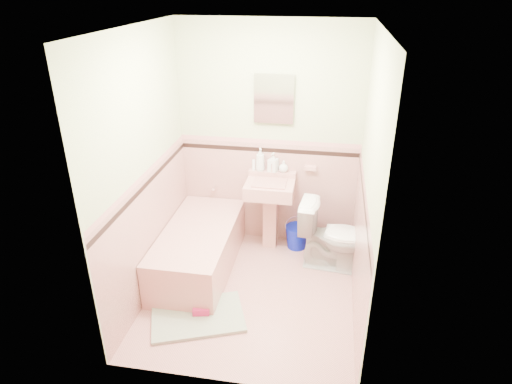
% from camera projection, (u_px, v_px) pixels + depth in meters
% --- Properties ---
extents(floor, '(2.20, 2.20, 0.00)m').
position_uv_depth(floor, '(252.00, 293.00, 4.46)').
color(floor, tan).
rests_on(floor, ground).
extents(ceiling, '(2.20, 2.20, 0.00)m').
position_uv_depth(ceiling, '(250.00, 27.00, 3.38)').
color(ceiling, white).
rests_on(ceiling, ground).
extents(wall_back, '(2.50, 0.00, 2.50)m').
position_uv_depth(wall_back, '(269.00, 138.00, 4.89)').
color(wall_back, '#F8EACA').
rests_on(wall_back, ground).
extents(wall_front, '(2.50, 0.00, 2.50)m').
position_uv_depth(wall_front, '(221.00, 245.00, 2.94)').
color(wall_front, '#F8EACA').
rests_on(wall_front, ground).
extents(wall_left, '(0.00, 2.50, 2.50)m').
position_uv_depth(wall_left, '(143.00, 171.00, 4.07)').
color(wall_left, '#F8EACA').
rests_on(wall_left, ground).
extents(wall_right, '(0.00, 2.50, 2.50)m').
position_uv_depth(wall_right, '(368.00, 187.00, 3.76)').
color(wall_right, '#F8EACA').
rests_on(wall_right, ground).
extents(wainscot_back, '(2.00, 0.00, 2.00)m').
position_uv_depth(wainscot_back, '(268.00, 192.00, 5.16)').
color(wainscot_back, tan).
rests_on(wainscot_back, ground).
extents(wainscot_front, '(2.00, 0.00, 2.00)m').
position_uv_depth(wainscot_front, '(225.00, 320.00, 3.23)').
color(wainscot_front, tan).
rests_on(wainscot_front, ground).
extents(wainscot_left, '(0.00, 2.20, 2.20)m').
position_uv_depth(wainscot_left, '(152.00, 232.00, 4.35)').
color(wainscot_left, tan).
rests_on(wainscot_left, ground).
extents(wainscot_right, '(0.00, 2.20, 2.20)m').
position_uv_depth(wainscot_right, '(359.00, 251.00, 4.05)').
color(wainscot_right, tan).
rests_on(wainscot_right, ground).
extents(accent_back, '(2.00, 0.00, 2.00)m').
position_uv_depth(accent_back, '(269.00, 150.00, 4.93)').
color(accent_back, black).
rests_on(accent_back, ground).
extents(accent_front, '(2.00, 0.00, 2.00)m').
position_uv_depth(accent_front, '(223.00, 260.00, 3.01)').
color(accent_front, black).
rests_on(accent_front, ground).
extents(accent_left, '(0.00, 2.20, 2.20)m').
position_uv_depth(accent_left, '(147.00, 184.00, 4.12)').
color(accent_left, black).
rests_on(accent_left, ground).
extents(accent_right, '(0.00, 2.20, 2.20)m').
position_uv_depth(accent_right, '(364.00, 200.00, 3.82)').
color(accent_right, black).
rests_on(accent_right, ground).
extents(cap_back, '(2.00, 0.00, 2.00)m').
position_uv_depth(cap_back, '(269.00, 142.00, 4.89)').
color(cap_back, tan).
rests_on(cap_back, ground).
extents(cap_front, '(2.00, 0.00, 2.00)m').
position_uv_depth(cap_front, '(222.00, 248.00, 2.97)').
color(cap_front, tan).
rests_on(cap_front, ground).
extents(cap_left, '(0.00, 2.20, 2.20)m').
position_uv_depth(cap_left, '(146.00, 174.00, 4.08)').
color(cap_left, tan).
rests_on(cap_left, ground).
extents(cap_right, '(0.00, 2.20, 2.20)m').
position_uv_depth(cap_right, '(365.00, 190.00, 3.78)').
color(cap_right, tan).
rests_on(cap_right, ground).
extents(bathtub, '(0.70, 1.50, 0.45)m').
position_uv_depth(bathtub, '(199.00, 250.00, 4.75)').
color(bathtub, tan).
rests_on(bathtub, floor).
extents(tub_faucet, '(0.04, 0.12, 0.04)m').
position_uv_depth(tub_faucet, '(215.00, 187.00, 5.21)').
color(tub_faucet, silver).
rests_on(tub_faucet, wall_back).
extents(sink, '(0.53, 0.48, 0.83)m').
position_uv_depth(sink, '(270.00, 216.00, 5.03)').
color(sink, tan).
rests_on(sink, floor).
extents(sink_faucet, '(0.02, 0.02, 0.10)m').
position_uv_depth(sink_faucet, '(272.00, 167.00, 4.93)').
color(sink_faucet, silver).
rests_on(sink_faucet, sink).
extents(medicine_cabinet, '(0.38, 0.04, 0.47)m').
position_uv_depth(medicine_cabinet, '(274.00, 99.00, 4.66)').
color(medicine_cabinet, white).
rests_on(medicine_cabinet, wall_back).
extents(soap_dish, '(0.13, 0.08, 0.04)m').
position_uv_depth(soap_dish, '(310.00, 168.00, 4.92)').
color(soap_dish, tan).
rests_on(soap_dish, wall_back).
extents(soap_bottle_left, '(0.13, 0.13, 0.26)m').
position_uv_depth(soap_bottle_left, '(260.00, 159.00, 4.95)').
color(soap_bottle_left, '#B2B2B2').
rests_on(soap_bottle_left, sink).
extents(soap_bottle_mid, '(0.12, 0.12, 0.22)m').
position_uv_depth(soap_bottle_mid, '(273.00, 162.00, 4.94)').
color(soap_bottle_mid, '#B2B2B2').
rests_on(soap_bottle_mid, sink).
extents(soap_bottle_right, '(0.14, 0.14, 0.13)m').
position_uv_depth(soap_bottle_right, '(283.00, 166.00, 4.94)').
color(soap_bottle_right, '#B2B2B2').
rests_on(soap_bottle_right, sink).
extents(tube, '(0.04, 0.04, 0.12)m').
position_uv_depth(tube, '(254.00, 165.00, 4.99)').
color(tube, white).
rests_on(tube, sink).
extents(toilet, '(0.78, 0.50, 0.75)m').
position_uv_depth(toilet, '(334.00, 236.00, 4.72)').
color(toilet, white).
rests_on(toilet, floor).
extents(bucket, '(0.28, 0.28, 0.27)m').
position_uv_depth(bucket, '(297.00, 237.00, 5.17)').
color(bucket, '#0916B5').
rests_on(bucket, floor).
extents(bath_mat, '(0.98, 0.82, 0.03)m').
position_uv_depth(bath_mat, '(198.00, 317.00, 4.12)').
color(bath_mat, gray).
rests_on(bath_mat, floor).
extents(shoe, '(0.16, 0.10, 0.06)m').
position_uv_depth(shoe, '(201.00, 311.00, 4.12)').
color(shoe, '#BF1E59').
rests_on(shoe, bath_mat).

